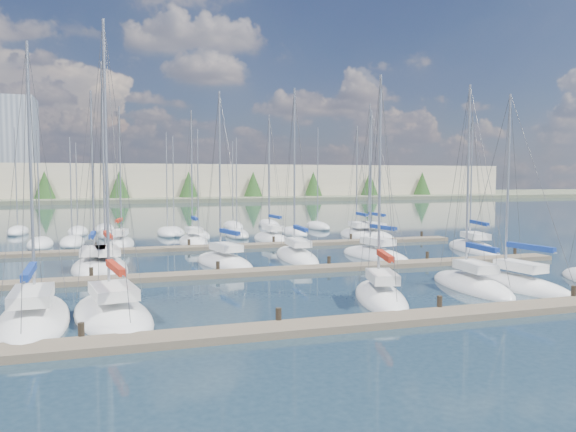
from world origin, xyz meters
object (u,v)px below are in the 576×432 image
object	(u,v)px
sailboat_o	(193,241)
sailboat_q	(358,235)
sailboat_l	(375,255)
sailboat_f	(514,285)
sailboat_j	(224,262)
sailboat_n	(121,244)
sailboat_k	(297,256)
sailboat_d	(381,297)
sailboat_c	(112,315)
sailboat_b	(34,320)
sailboat_i	(107,266)
sailboat_e	(472,285)
sailboat_h	(94,267)
sailboat_p	(272,239)
sailboat_r	(372,235)
sailboat_m	(473,248)

from	to	relation	value
sailboat_o	sailboat_q	distance (m)	17.99
sailboat_l	sailboat_f	xyz separation A→B (m)	(2.17, -13.69, 0.00)
sailboat_f	sailboat_j	size ratio (longest dim) A/B	0.89
sailboat_l	sailboat_n	xyz separation A→B (m)	(-19.35, 13.83, 0.02)
sailboat_l	sailboat_k	size ratio (longest dim) A/B	0.88
sailboat_q	sailboat_j	world-z (taller)	sailboat_j
sailboat_d	sailboat_o	xyz separation A→B (m)	(-5.63, 28.57, 0.00)
sailboat_q	sailboat_c	bearing A→B (deg)	-124.31
sailboat_l	sailboat_b	world-z (taller)	sailboat_b
sailboat_i	sailboat_o	bearing A→B (deg)	53.43
sailboat_c	sailboat_e	xyz separation A→B (m)	(20.00, 0.86, 0.01)
sailboat_l	sailboat_d	distance (m)	15.99
sailboat_h	sailboat_k	xyz separation A→B (m)	(15.22, 0.49, 0.01)
sailboat_p	sailboat_d	bearing A→B (deg)	-98.36
sailboat_c	sailboat_p	distance (m)	32.11
sailboat_h	sailboat_r	size ratio (longest dim) A/B	0.88
sailboat_b	sailboat_e	size ratio (longest dim) A/B	1.05
sailboat_i	sailboat_p	size ratio (longest dim) A/B	1.13
sailboat_n	sailboat_o	world-z (taller)	sailboat_n
sailboat_b	sailboat_i	bearing A→B (deg)	76.56
sailboat_o	sailboat_e	bearing A→B (deg)	-66.06
sailboat_h	sailboat_q	xyz separation A→B (m)	(26.88, 14.02, -0.01)
sailboat_h	sailboat_r	distance (m)	31.17
sailboat_o	sailboat_r	bearing A→B (deg)	-0.08
sailboat_b	sailboat_c	bearing A→B (deg)	-4.09
sailboat_c	sailboat_m	xyz separation A→B (m)	(30.67, 15.36, -0.00)
sailboat_f	sailboat_q	world-z (taller)	sailboat_q
sailboat_m	sailboat_l	bearing A→B (deg)	-158.67
sailboat_f	sailboat_o	world-z (taller)	sailboat_o
sailboat_p	sailboat_i	bearing A→B (deg)	-144.06
sailboat_f	sailboat_d	world-z (taller)	sailboat_d
sailboat_f	sailboat_n	size ratio (longest dim) A/B	0.88
sailboat_c	sailboat_d	xyz separation A→B (m)	(13.42, -0.51, 0.01)
sailboat_p	sailboat_k	world-z (taller)	sailboat_k
sailboat_m	sailboat_p	world-z (taller)	sailboat_p
sailboat_l	sailboat_k	world-z (taller)	sailboat_k
sailboat_b	sailboat_i	xyz separation A→B (m)	(3.07, 14.58, 0.02)
sailboat_h	sailboat_r	bearing A→B (deg)	27.68
sailboat_l	sailboat_j	distance (m)	12.31
sailboat_f	sailboat_m	distance (m)	17.20
sailboat_q	sailboat_k	distance (m)	17.86
sailboat_d	sailboat_f	bearing A→B (deg)	20.01
sailboat_c	sailboat_q	world-z (taller)	sailboat_c
sailboat_b	sailboat_d	distance (m)	16.77
sailboat_n	sailboat_j	size ratio (longest dim) A/B	1.02
sailboat_h	sailboat_k	bearing A→B (deg)	4.18
sailboat_h	sailboat_i	bearing A→B (deg)	0.40
sailboat_l	sailboat_r	world-z (taller)	sailboat_r
sailboat_m	sailboat_d	xyz separation A→B (m)	(-17.25, -15.86, 0.01)
sailboat_h	sailboat_b	xyz separation A→B (m)	(-2.22, -14.61, -0.01)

